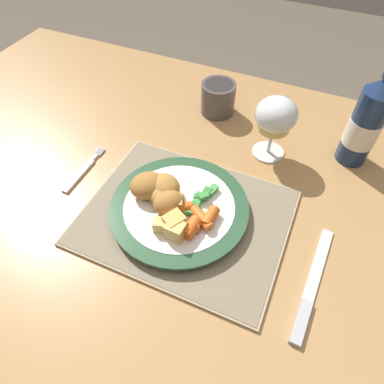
# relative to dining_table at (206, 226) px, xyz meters

# --- Properties ---
(ground_plane) EXTENTS (6.00, 6.00, 0.00)m
(ground_plane) POSITION_rel_dining_table_xyz_m (0.00, 0.00, -0.66)
(ground_plane) COLOR brown
(dining_table) EXTENTS (1.54, 0.90, 0.74)m
(dining_table) POSITION_rel_dining_table_xyz_m (0.00, 0.00, 0.00)
(dining_table) COLOR #AD7F4C
(dining_table) RESTS_ON ground
(placemat) EXTENTS (0.36, 0.28, 0.01)m
(placemat) POSITION_rel_dining_table_xyz_m (-0.02, -0.05, 0.08)
(placemat) COLOR tan
(placemat) RESTS_ON dining_table
(dinner_plate) EXTENTS (0.25, 0.25, 0.02)m
(dinner_plate) POSITION_rel_dining_table_xyz_m (-0.04, -0.05, 0.10)
(dinner_plate) COLOR white
(dinner_plate) RESTS_ON placemat
(breaded_croquettes) EXTENTS (0.13, 0.10, 0.04)m
(breaded_croquettes) POSITION_rel_dining_table_xyz_m (-0.07, -0.04, 0.12)
(breaded_croquettes) COLOR #A87033
(breaded_croquettes) RESTS_ON dinner_plate
(green_beans_pile) EXTENTS (0.06, 0.09, 0.02)m
(green_beans_pile) POSITION_rel_dining_table_xyz_m (-0.00, -0.03, 0.11)
(green_beans_pile) COLOR #4CA84C
(green_beans_pile) RESTS_ON dinner_plate
(glazed_carrots) EXTENTS (0.09, 0.08, 0.02)m
(glazed_carrots) POSITION_rel_dining_table_xyz_m (0.00, -0.08, 0.12)
(glazed_carrots) COLOR orange
(glazed_carrots) RESTS_ON dinner_plate
(fork) EXTENTS (0.02, 0.13, 0.01)m
(fork) POSITION_rel_dining_table_xyz_m (-0.26, -0.03, 0.08)
(fork) COLOR silver
(fork) RESTS_ON dining_table
(table_knife) EXTENTS (0.03, 0.21, 0.01)m
(table_knife) POSITION_rel_dining_table_xyz_m (0.21, -0.10, 0.08)
(table_knife) COLOR silver
(table_knife) RESTS_ON dining_table
(wine_glass) EXTENTS (0.08, 0.08, 0.13)m
(wine_glass) POSITION_rel_dining_table_xyz_m (0.07, 0.18, 0.17)
(wine_glass) COLOR silver
(wine_glass) RESTS_ON dining_table
(bottle) EXTENTS (0.06, 0.06, 0.26)m
(bottle) POSITION_rel_dining_table_xyz_m (0.23, 0.23, 0.17)
(bottle) COLOR navy
(bottle) RESTS_ON dining_table
(roast_potatoes) EXTENTS (0.06, 0.08, 0.03)m
(roast_potatoes) POSITION_rel_dining_table_xyz_m (-0.03, -0.09, 0.12)
(roast_potatoes) COLOR #DBB256
(roast_potatoes) RESTS_ON dinner_plate
(drinking_cup) EXTENTS (0.08, 0.08, 0.07)m
(drinking_cup) POSITION_rel_dining_table_xyz_m (-0.08, 0.27, 0.12)
(drinking_cup) COLOR #4C4747
(drinking_cup) RESTS_ON dining_table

